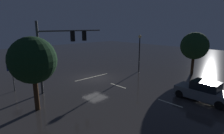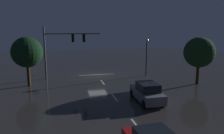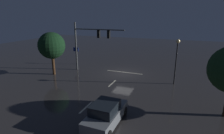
% 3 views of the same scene
% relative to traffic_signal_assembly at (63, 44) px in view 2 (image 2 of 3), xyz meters
% --- Properties ---
extents(ground_plane, '(80.00, 80.00, 0.00)m').
position_rel_traffic_signal_assembly_xyz_m(ground_plane, '(-4.47, -0.65, -4.47)').
color(ground_plane, '#2D2B2B').
extents(traffic_signal_assembly, '(7.13, 0.47, 6.63)m').
position_rel_traffic_signal_assembly_xyz_m(traffic_signal_assembly, '(0.00, 0.00, 0.00)').
color(traffic_signal_assembly, '#383A3D').
rests_on(traffic_signal_assembly, ground_plane).
extents(lane_dash_far, '(0.16, 2.20, 0.01)m').
position_rel_traffic_signal_assembly_xyz_m(lane_dash_far, '(-4.47, 3.35, -4.46)').
color(lane_dash_far, beige).
rests_on(lane_dash_far, ground_plane).
extents(lane_dash_mid, '(0.16, 2.20, 0.01)m').
position_rel_traffic_signal_assembly_xyz_m(lane_dash_mid, '(-4.47, 9.35, -4.46)').
color(lane_dash_mid, beige).
rests_on(lane_dash_mid, ground_plane).
extents(lane_dash_near, '(0.16, 2.20, 0.01)m').
position_rel_traffic_signal_assembly_xyz_m(lane_dash_near, '(-4.47, 15.35, -4.46)').
color(lane_dash_near, beige).
rests_on(lane_dash_near, ground_plane).
extents(stop_bar, '(5.00, 0.16, 0.01)m').
position_rel_traffic_signal_assembly_xyz_m(stop_bar, '(-4.47, -1.19, -4.46)').
color(stop_bar, beige).
rests_on(stop_bar, ground_plane).
extents(car_approaching, '(1.96, 4.39, 1.70)m').
position_rel_traffic_signal_assembly_xyz_m(car_approaching, '(-7.00, 10.95, -3.67)').
color(car_approaching, slate).
rests_on(car_approaching, ground_plane).
extents(street_lamp_left_kerb, '(0.44, 0.44, 5.05)m').
position_rel_traffic_signal_assembly_xyz_m(street_lamp_left_kerb, '(-11.02, 0.92, -0.93)').
color(street_lamp_left_kerb, black).
rests_on(street_lamp_left_kerb, ground_plane).
extents(route_sign, '(0.90, 0.10, 2.73)m').
position_rel_traffic_signal_assembly_xyz_m(route_sign, '(3.96, -2.52, -2.50)').
color(route_sign, '#383A3D').
rests_on(route_sign, ground_plane).
extents(tree_left_near, '(3.48, 3.48, 5.45)m').
position_rel_traffic_signal_assembly_xyz_m(tree_left_near, '(-15.08, 6.59, -0.77)').
color(tree_left_near, '#382314').
rests_on(tree_left_near, ground_plane).
extents(tree_right_near, '(3.38, 3.38, 5.50)m').
position_rel_traffic_signal_assembly_xyz_m(tree_right_near, '(3.88, 3.05, -0.67)').
color(tree_right_near, '#382314').
rests_on(tree_right_near, ground_plane).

